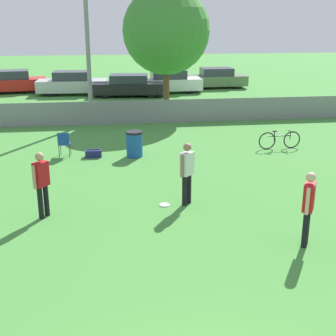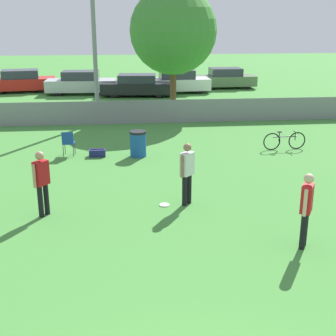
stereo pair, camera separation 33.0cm
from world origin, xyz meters
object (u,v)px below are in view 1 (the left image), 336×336
Objects in this scene: parked_car_silver at (72,83)px; trash_bin at (134,144)px; bicycle_sideline at (280,140)px; parked_car_olive at (216,78)px; player_thrower_red at (42,181)px; gear_bag_sideline at (93,153)px; folding_chair_sideline at (64,142)px; parked_car_dark at (129,86)px; frisbee_disc at (165,205)px; tree_near_pole at (166,31)px; player_receiver_white at (187,170)px; parked_car_red at (11,82)px; parked_car_white at (168,82)px; player_defender_red at (308,204)px.

trash_bin is at bearing -76.00° from parked_car_silver.
bicycle_sideline is 16.10m from parked_car_olive.
player_thrower_red is 5.39m from gear_bag_sideline.
gear_bag_sideline is at bearing 178.86° from bicycle_sideline.
folding_chair_sideline is 0.20× the size of parked_car_dark.
folding_chair_sideline is 0.20× the size of parked_car_silver.
frisbee_disc is 0.06× the size of parked_car_dark.
tree_near_pole is 1.36× the size of parked_car_dark.
parked_car_olive is (1.35, 16.05, 0.32)m from bicycle_sideline.
tree_near_pole is 3.73× the size of player_receiver_white.
bicycle_sideline reaches higher than gear_bag_sideline.
player_receiver_white is 22.28m from parked_car_red.
bicycle_sideline is at bearing -95.35° from parked_car_olive.
player_thrower_red is 3.27m from frisbee_disc.
player_thrower_red is at bearing 92.57° from folding_chair_sideline.
player_receiver_white is at bearing -75.66° from parked_car_silver.
parked_car_dark is (2.04, 13.33, 0.53)m from gear_bag_sideline.
player_receiver_white is at bearing -98.73° from parked_car_white.
tree_near_pole is 8.98m from bicycle_sideline.
bicycle_sideline is at bearing -19.09° from player_thrower_red.
player_receiver_white is 0.36× the size of parked_car_red.
trash_bin reaches higher than gear_bag_sideline.
gear_bag_sideline reaches higher than frisbee_disc.
parked_car_red is (-5.61, 15.89, 0.57)m from gear_bag_sideline.
bicycle_sideline is at bearing 1.17° from gear_bag_sideline.
bicycle_sideline is at bearing -65.46° from tree_near_pole.
player_defender_red is 22.95m from parked_car_silver.
player_thrower_red reaches higher than parked_car_red.
parked_car_red is at bearing -69.89° from folding_chair_sideline.
trash_bin is at bearing -104.88° from parked_car_white.
tree_near_pole reaches higher than player_defender_red.
tree_near_pole is 6.95m from parked_car_dark.
parked_car_dark is (3.19, 18.53, -0.31)m from player_thrower_red.
frisbee_disc is 0.06× the size of parked_car_silver.
parked_car_silver reaches higher than parked_car_dark.
parked_car_red is at bearing -179.33° from parked_car_olive.
parked_car_silver is (-8.57, 14.39, 0.37)m from bicycle_sideline.
player_thrower_red reaches higher than frisbee_disc.
player_thrower_red reaches higher than parked_car_silver.
parked_car_olive is at bearing 73.04° from frisbee_disc.
parked_car_dark is at bearing 87.58° from trash_bin.
parked_car_silver reaches higher than bicycle_sideline.
player_receiver_white is at bearing -82.64° from parked_car_dark.
player_thrower_red is 0.36× the size of parked_car_red.
player_thrower_red is at bearing -114.55° from parked_car_olive.
parked_car_red is (-12.64, 15.75, 0.35)m from bicycle_sideline.
player_thrower_red is 20.51m from parked_car_white.
player_receiver_white is at bearing 129.45° from folding_chair_sideline.
parked_car_silver is (-5.19, 6.99, -3.43)m from tree_near_pole.
tree_near_pole reaches higher than parked_car_white.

